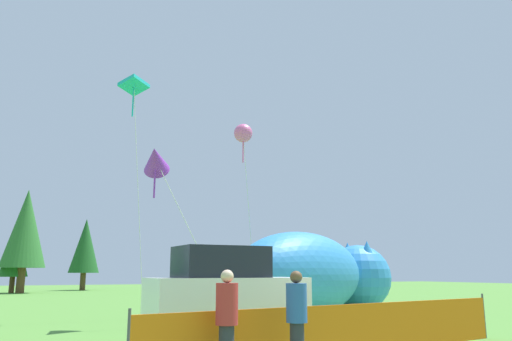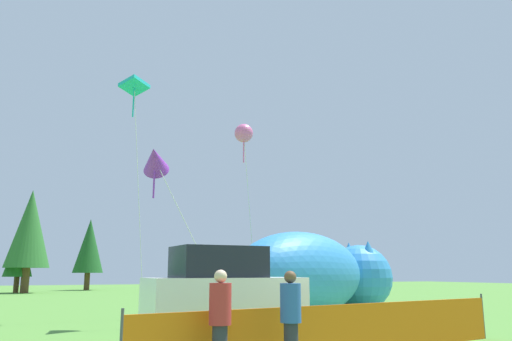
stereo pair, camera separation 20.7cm
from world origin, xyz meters
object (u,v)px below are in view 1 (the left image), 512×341
at_px(parked_car, 226,295).
at_px(inflatable_cat, 316,277).
at_px(folding_chair, 460,315).
at_px(spectator_in_red_shirt, 297,316).
at_px(kite_teal_diamond, 134,90).
at_px(spectator_in_black_shirt, 227,317).
at_px(kite_purple_delta, 156,160).
at_px(kite_pink_octopus, 243,134).

relative_size(parked_car, inflatable_cat, 0.44).
bearing_deg(folding_chair, inflatable_cat, 10.18).
bearing_deg(folding_chair, spectator_in_red_shirt, 115.88).
bearing_deg(inflatable_cat, kite_teal_diamond, 139.00).
distance_m(spectator_in_black_shirt, kite_purple_delta, 9.19).
height_order(spectator_in_black_shirt, kite_pink_octopus, kite_pink_octopus).
bearing_deg(parked_car, inflatable_cat, 39.85).
bearing_deg(kite_pink_octopus, parked_car, -116.81).
distance_m(spectator_in_red_shirt, spectator_in_black_shirt, 1.30).
bearing_deg(kite_purple_delta, spectator_in_red_shirt, -85.42).
bearing_deg(kite_purple_delta, folding_chair, -35.94).
relative_size(parked_car, kite_teal_diamond, 0.43).
bearing_deg(spectator_in_red_shirt, kite_teal_diamond, 94.51).
bearing_deg(inflatable_cat, parked_car, -163.61).
relative_size(inflatable_cat, spectator_in_red_shirt, 5.37).
distance_m(inflatable_cat, kite_purple_delta, 7.87).
bearing_deg(kite_teal_diamond, spectator_in_red_shirt, -85.49).
xyz_separation_m(parked_car, kite_teal_diamond, (-1.20, 7.10, 7.71)).
xyz_separation_m(folding_chair, kite_purple_delta, (-7.45, 5.40, 4.83)).
bearing_deg(parked_car, folding_chair, -13.27).
bearing_deg(parked_car, spectator_in_black_shirt, -112.58).
bearing_deg(folding_chair, kite_purple_delta, 58.24).
xyz_separation_m(inflatable_cat, kite_purple_delta, (-6.77, -1.03, 3.87)).
distance_m(folding_chair, kite_pink_octopus, 11.36).
distance_m(kite_purple_delta, kite_pink_octopus, 5.86).
distance_m(inflatable_cat, kite_pink_octopus, 6.77).
distance_m(inflatable_cat, kite_teal_diamond, 10.37).
xyz_separation_m(folding_chair, kite_pink_octopus, (-2.94, 8.43, 7.03)).
relative_size(folding_chair, kite_pink_octopus, 0.11).
xyz_separation_m(spectator_in_black_shirt, kite_teal_diamond, (0.41, 11.16, 7.88)).
xyz_separation_m(inflatable_cat, kite_teal_diamond, (-7.01, 2.09, 7.35)).
bearing_deg(kite_purple_delta, inflatable_cat, 8.65).
bearing_deg(folding_chair, kite_teal_diamond, 46.22).
distance_m(parked_car, kite_pink_octopus, 10.14).
xyz_separation_m(parked_car, spectator_in_black_shirt, (-1.61, -4.06, -0.17)).
bearing_deg(kite_teal_diamond, kite_purple_delta, -85.68).
bearing_deg(spectator_in_black_shirt, kite_teal_diamond, 87.88).
height_order(spectator_in_red_shirt, spectator_in_black_shirt, spectator_in_black_shirt).
bearing_deg(spectator_in_black_shirt, parked_car, 68.35).
distance_m(folding_chair, kite_purple_delta, 10.39).
height_order(folding_chair, inflatable_cat, inflatable_cat).
height_order(parked_car, kite_pink_octopus, kite_pink_octopus).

